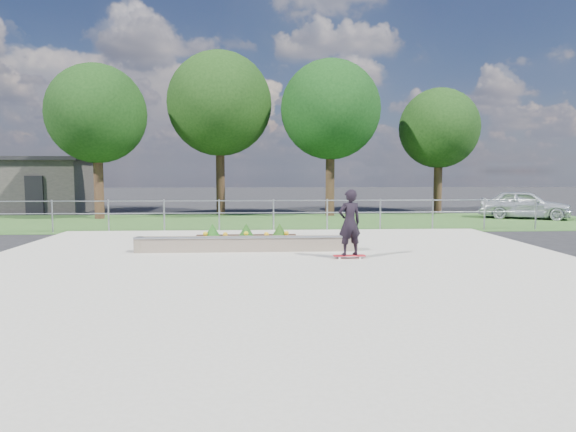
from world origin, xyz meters
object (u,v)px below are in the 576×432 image
object	(u,v)px
planter_bed	(246,239)
skateboarder	(350,223)
parked_car	(524,204)
grind_ledge	(247,244)

from	to	relation	value
planter_bed	skateboarder	xyz separation A→B (m)	(2.63, -2.52, 0.71)
skateboarder	parked_car	distance (m)	14.82
grind_ledge	skateboarder	distance (m)	2.96
grind_ledge	skateboarder	size ratio (longest dim) A/B	3.48
planter_bed	skateboarder	bearing A→B (deg)	-43.73
grind_ledge	parked_car	size ratio (longest dim) A/B	1.51
grind_ledge	planter_bed	xyz separation A→B (m)	(-0.06, 1.21, -0.02)
grind_ledge	parked_car	bearing A→B (deg)	36.59
skateboarder	planter_bed	bearing A→B (deg)	136.27
skateboarder	grind_ledge	bearing A→B (deg)	153.09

